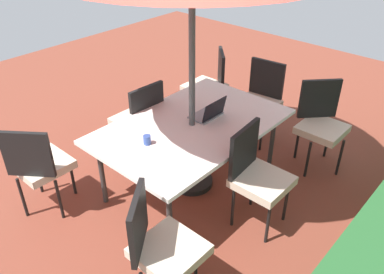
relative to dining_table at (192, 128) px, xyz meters
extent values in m
cube|color=brown|center=(0.00, 0.00, -0.71)|extent=(10.00, 10.00, 0.02)
cube|color=white|center=(0.00, 0.00, 0.03)|extent=(1.90, 1.23, 0.04)
cylinder|color=#333333|center=(-0.80, -0.46, -0.35)|extent=(0.05, 0.05, 0.70)
cylinder|color=#333333|center=(0.80, -0.46, -0.35)|extent=(0.05, 0.05, 0.70)
cylinder|color=#333333|center=(-0.80, 0.46, -0.35)|extent=(0.05, 0.05, 0.70)
cylinder|color=#333333|center=(0.80, 0.46, -0.35)|extent=(0.05, 0.05, 0.70)
cylinder|color=#4C4C4C|center=(0.00, 0.00, 0.57)|extent=(0.06, 0.06, 2.53)
cylinder|color=black|center=(0.00, 0.00, -0.67)|extent=(0.44, 0.44, 0.06)
cube|color=beige|center=(1.14, 0.80, -0.21)|extent=(0.46, 0.46, 0.08)
cube|color=black|center=(1.26, 0.63, 0.06)|extent=(0.37, 0.30, 0.45)
cylinder|color=black|center=(0.88, 0.83, -0.47)|extent=(0.03, 0.03, 0.45)
cylinder|color=black|center=(1.10, 0.55, -0.47)|extent=(0.03, 0.03, 0.45)
cube|color=beige|center=(-1.20, -0.02, -0.21)|extent=(0.46, 0.46, 0.08)
cube|color=black|center=(-1.41, -0.04, 0.06)|extent=(0.09, 0.44, 0.45)
cylinder|color=black|center=(-1.00, -0.18, -0.47)|extent=(0.03, 0.03, 0.45)
cylinder|color=black|center=(-1.04, 0.18, -0.47)|extent=(0.03, 0.03, 0.45)
cylinder|color=black|center=(-1.36, -0.22, -0.47)|extent=(0.03, 0.03, 0.45)
cylinder|color=black|center=(-1.40, 0.14, -0.47)|extent=(0.03, 0.03, 0.45)
cube|color=beige|center=(0.04, -0.80, -0.21)|extent=(0.46, 0.46, 0.08)
cube|color=black|center=(0.05, -0.59, 0.06)|extent=(0.44, 0.06, 0.45)
cylinder|color=black|center=(-0.15, -0.97, -0.47)|extent=(0.03, 0.03, 0.45)
cylinder|color=black|center=(0.21, -0.99, -0.47)|extent=(0.03, 0.03, 0.45)
cylinder|color=black|center=(-0.13, -0.62, -0.47)|extent=(0.03, 0.03, 0.45)
cylinder|color=black|center=(0.23, -0.63, -0.47)|extent=(0.03, 0.03, 0.45)
cube|color=beige|center=(1.19, -0.83, -0.21)|extent=(0.46, 0.46, 0.08)
cube|color=black|center=(1.36, -0.71, 0.06)|extent=(0.30, 0.37, 0.45)
cylinder|color=black|center=(0.94, -0.80, -0.47)|extent=(0.03, 0.03, 0.45)
cylinder|color=black|center=(1.16, -1.09, -0.47)|extent=(0.03, 0.03, 0.45)
cylinder|color=black|center=(1.22, -0.58, -0.47)|extent=(0.03, 0.03, 0.45)
cylinder|color=black|center=(1.44, -0.87, -0.47)|extent=(0.03, 0.03, 0.45)
cube|color=beige|center=(0.02, 0.86, -0.21)|extent=(0.46, 0.46, 0.08)
cube|color=black|center=(0.03, 0.65, 0.06)|extent=(0.44, 0.08, 0.45)
cylinder|color=black|center=(0.18, 1.05, -0.47)|extent=(0.03, 0.03, 0.45)
cylinder|color=black|center=(-0.18, 1.02, -0.47)|extent=(0.03, 0.03, 0.45)
cylinder|color=black|center=(0.21, 0.69, -0.47)|extent=(0.03, 0.03, 0.45)
cylinder|color=black|center=(-0.15, 0.66, -0.47)|extent=(0.03, 0.03, 0.45)
cube|color=beige|center=(-1.18, 0.84, -0.21)|extent=(0.46, 0.46, 0.08)
cube|color=black|center=(-1.33, 0.69, 0.06)|extent=(0.35, 0.33, 0.45)
cylinder|color=black|center=(-0.93, 0.85, -0.47)|extent=(0.03, 0.03, 0.45)
cylinder|color=black|center=(-1.19, 1.10, -0.47)|extent=(0.03, 0.03, 0.45)
cylinder|color=black|center=(-1.17, 0.59, -0.47)|extent=(0.03, 0.03, 0.45)
cylinder|color=black|center=(-1.44, 0.83, -0.47)|extent=(0.03, 0.03, 0.45)
cube|color=beige|center=(-1.13, -0.79, -0.21)|extent=(0.46, 0.46, 0.08)
cube|color=black|center=(-1.28, -0.64, 0.06)|extent=(0.34, 0.33, 0.45)
cylinder|color=black|center=(-1.14, -1.05, -0.47)|extent=(0.03, 0.03, 0.45)
cylinder|color=black|center=(-0.88, -0.80, -0.47)|extent=(0.03, 0.03, 0.45)
cylinder|color=black|center=(-1.39, -0.79, -0.47)|extent=(0.03, 0.03, 0.45)
cylinder|color=black|center=(-1.13, -0.54, -0.47)|extent=(0.03, 0.03, 0.45)
cube|color=gray|center=(-0.22, -0.01, 0.05)|extent=(0.32, 0.22, 0.02)
cube|color=black|center=(-0.22, 0.10, 0.16)|extent=(0.32, 0.05, 0.20)
cylinder|color=#334C99|center=(0.53, -0.07, 0.09)|extent=(0.07, 0.07, 0.09)
camera|label=1|loc=(2.50, 2.23, 2.02)|focal=36.95mm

